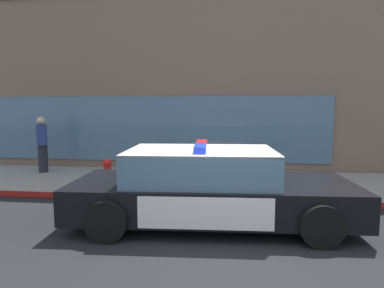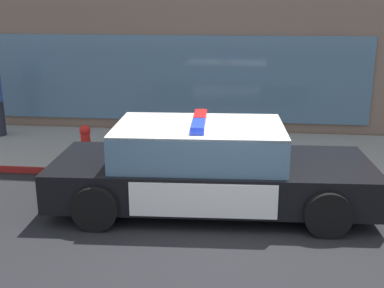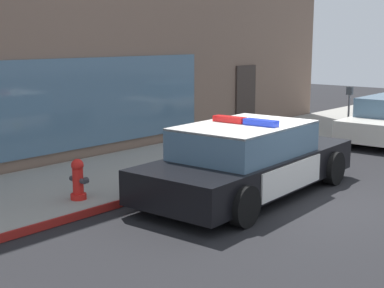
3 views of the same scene
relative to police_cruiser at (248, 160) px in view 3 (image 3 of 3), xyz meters
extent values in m
plane|color=black|center=(0.43, -0.85, -0.68)|extent=(48.00, 48.00, 0.00)
cube|color=gray|center=(0.43, 2.83, -0.61)|extent=(48.00, 3.22, 0.15)
cube|color=maroon|center=(0.43, 1.20, -0.61)|extent=(28.80, 0.04, 0.14)
cube|color=#382D28|center=(6.06, 4.46, 0.37)|extent=(1.00, 0.08, 2.10)
cube|color=black|center=(0.06, 0.00, -0.18)|extent=(5.15, 2.17, 0.60)
cube|color=silver|center=(1.67, 0.09, -0.02)|extent=(1.81, 1.95, 0.05)
cube|color=silver|center=(-1.71, -0.09, -0.02)|extent=(1.51, 1.94, 0.05)
cube|color=silver|center=(-0.09, 0.96, -0.18)|extent=(2.12, 0.14, 0.51)
cube|color=silver|center=(0.01, -0.97, -0.18)|extent=(2.12, 0.14, 0.51)
cube|color=yellow|center=(-0.09, 0.98, -0.18)|extent=(0.22, 0.02, 0.26)
cube|color=slate|center=(-0.14, -0.01, 0.39)|extent=(2.71, 1.85, 0.60)
cube|color=silver|center=(-0.14, -0.01, 0.68)|extent=(2.71, 1.85, 0.04)
cube|color=red|center=(-0.16, 0.34, 0.76)|extent=(0.23, 0.66, 0.11)
cube|color=blue|center=(-0.12, -0.35, 0.76)|extent=(0.23, 0.66, 0.11)
cylinder|color=black|center=(1.68, 1.04, -0.34)|extent=(0.69, 0.26, 0.68)
cylinder|color=black|center=(1.78, -0.86, -0.34)|extent=(0.69, 0.26, 0.68)
cylinder|color=black|center=(-1.65, 0.87, -0.34)|extent=(0.69, 0.26, 0.68)
cylinder|color=black|center=(-1.56, -1.04, -0.34)|extent=(0.69, 0.26, 0.68)
cylinder|color=red|center=(-2.63, 1.77, -0.48)|extent=(0.28, 0.28, 0.10)
cylinder|color=red|center=(-2.63, 1.77, -0.21)|extent=(0.19, 0.19, 0.45)
sphere|color=red|center=(-2.63, 1.77, 0.09)|extent=(0.22, 0.22, 0.22)
cylinder|color=#333338|center=(-2.63, 1.77, 0.16)|extent=(0.06, 0.06, 0.05)
cylinder|color=#333338|center=(-2.63, 1.62, -0.18)|extent=(0.09, 0.10, 0.09)
cylinder|color=#333338|center=(-2.63, 1.91, -0.18)|extent=(0.09, 0.10, 0.09)
cylinder|color=#333338|center=(-2.48, 1.77, -0.22)|extent=(0.10, 0.12, 0.12)
cylinder|color=black|center=(8.88, 1.04, -0.36)|extent=(0.64, 0.22, 0.64)
cylinder|color=black|center=(5.96, 0.96, -0.36)|extent=(0.64, 0.22, 0.64)
cylinder|color=slate|center=(7.48, 1.58, 0.02)|extent=(0.06, 0.06, 1.10)
cube|color=#474C51|center=(7.48, 1.58, 0.69)|extent=(0.12, 0.18, 0.24)
camera|label=1|loc=(0.36, -5.76, 1.45)|focal=29.95mm
camera|label=2|loc=(0.59, -7.33, 2.48)|focal=45.21mm
camera|label=3|loc=(-8.44, -5.97, 2.25)|focal=52.16mm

